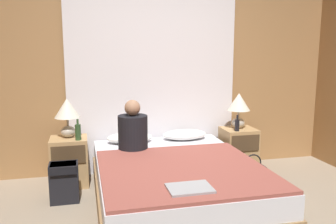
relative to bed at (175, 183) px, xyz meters
name	(u,v)px	position (x,y,z in m)	size (l,w,h in m)	color
wall_back	(152,73)	(0.00, 1.16, 1.03)	(4.86, 0.06, 2.50)	#A37547
curtain_panel	(153,80)	(0.00, 1.10, 0.95)	(2.33, 0.02, 2.35)	white
bed	(175,183)	(0.00, 0.00, 0.00)	(1.56, 2.10, 0.45)	#99754C
nightstand_left	(70,161)	(-1.05, 0.80, 0.06)	(0.41, 0.39, 0.55)	tan
nightstand_right	(238,150)	(1.05, 0.80, 0.06)	(0.41, 0.39, 0.55)	tan
lamp_left	(67,112)	(-1.05, 0.84, 0.63)	(0.29, 0.29, 0.45)	#B2A899
lamp_right	(239,105)	(1.05, 0.84, 0.63)	(0.29, 0.29, 0.45)	#B2A899
pillow_left	(130,138)	(-0.34, 0.85, 0.29)	(0.55, 0.32, 0.12)	white
pillow_right	(185,135)	(0.34, 0.85, 0.29)	(0.55, 0.32, 0.12)	white
blanket_on_bed	(183,169)	(0.00, -0.28, 0.24)	(1.50, 1.49, 0.03)	#994C42
person_left_in_bed	(133,130)	(-0.35, 0.50, 0.45)	(0.32, 0.32, 0.57)	black
beer_bottle_on_left_stand	(78,132)	(-0.94, 0.69, 0.43)	(0.07, 0.07, 0.24)	#2D4C28
beer_bottle_on_right_stand	(237,125)	(0.97, 0.69, 0.41)	(0.06, 0.06, 0.20)	black
laptop_on_bed	(190,188)	(-0.09, -0.78, 0.26)	(0.35, 0.26, 0.02)	#9EA0A5
backpack_on_floor	(64,180)	(-1.09, 0.33, 0.01)	(0.29, 0.23, 0.41)	black
handbag_on_floor	(252,173)	(1.05, 0.39, -0.11)	(0.28, 0.15, 0.34)	black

